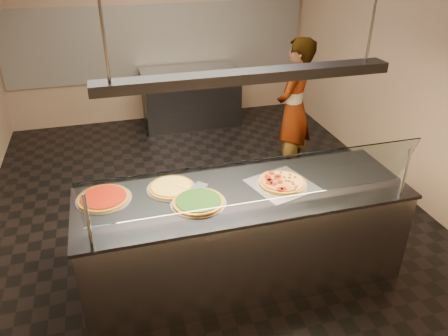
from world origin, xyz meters
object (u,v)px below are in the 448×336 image
object	(u,v)px
serving_counter	(243,235)
perforated_tray	(282,184)
sneeze_guard	(259,182)
pizza_tomato	(104,197)
half_pizza_sausage	(292,180)
pizza_spinach	(198,201)
half_pizza_pepperoni	(271,183)
heat_lamp_housing	(247,76)
pizza_cheese	(171,187)
worker	(294,109)
pizza_spatula	(190,186)
prep_table	(191,97)

from	to	relation	value
serving_counter	perforated_tray	bearing A→B (deg)	4.53
sneeze_guard	perforated_tray	bearing A→B (deg)	46.01
perforated_tray	pizza_tomato	distance (m)	1.54
half_pizza_sausage	pizza_spinach	distance (m)	0.88
sneeze_guard	half_pizza_pepperoni	bearing A→B (deg)	55.15
serving_counter	pizza_tomato	distance (m)	1.28
half_pizza_pepperoni	heat_lamp_housing	bearing A→B (deg)	-173.71
perforated_tray	pizza_cheese	xyz separation A→B (m)	(-0.95, 0.20, 0.01)
serving_counter	pizza_spinach	xyz separation A→B (m)	(-0.42, -0.06, 0.48)
serving_counter	heat_lamp_housing	world-z (taller)	heat_lamp_housing
pizza_tomato	heat_lamp_housing	xyz separation A→B (m)	(1.17, -0.21, 1.01)
sneeze_guard	half_pizza_pepperoni	size ratio (longest dim) A/B	5.77
perforated_tray	heat_lamp_housing	size ratio (longest dim) A/B	0.27
half_pizza_sausage	worker	distance (m)	1.91
sneeze_guard	worker	xyz separation A→B (m)	(1.24, 2.12, -0.32)
heat_lamp_housing	perforated_tray	bearing A→B (deg)	4.53
pizza_spinach	pizza_spatula	xyz separation A→B (m)	(-0.02, 0.23, 0.01)
pizza_spatula	heat_lamp_housing	bearing A→B (deg)	-21.11
serving_counter	worker	bearing A→B (deg)	54.96
serving_counter	prep_table	world-z (taller)	same
pizza_tomato	serving_counter	bearing A→B (deg)	-10.39
pizza_tomato	worker	distance (m)	2.87
half_pizza_pepperoni	pizza_spatula	bearing A→B (deg)	168.55
pizza_tomato	pizza_spatula	xyz separation A→B (m)	(0.73, -0.04, 0.01)
half_pizza_sausage	heat_lamp_housing	size ratio (longest dim) A/B	0.20
half_pizza_sausage	pizza_cheese	size ratio (longest dim) A/B	1.06
prep_table	serving_counter	bearing A→B (deg)	-94.80
pizza_tomato	worker	xyz separation A→B (m)	(2.41, 1.56, -0.04)
serving_counter	worker	xyz separation A→B (m)	(1.24, 1.77, 0.44)
heat_lamp_housing	prep_table	bearing A→B (deg)	85.20
half_pizza_pepperoni	worker	xyz separation A→B (m)	(0.99, 1.75, -0.06)
pizza_spinach	pizza_cheese	size ratio (longest dim) A/B	1.07
serving_counter	pizza_spatula	size ratio (longest dim) A/B	10.12
heat_lamp_housing	serving_counter	bearing A→B (deg)	93.58
worker	heat_lamp_housing	distance (m)	2.41
pizza_spatula	prep_table	xyz separation A→B (m)	(0.76, 3.62, -0.49)
pizza_spinach	pizza_cheese	bearing A→B (deg)	121.05
half_pizza_pepperoni	prep_table	size ratio (longest dim) A/B	0.29
perforated_tray	half_pizza_sausage	bearing A→B (deg)	-0.19
sneeze_guard	worker	bearing A→B (deg)	59.56
pizza_cheese	pizza_tomato	xyz separation A→B (m)	(-0.57, -0.02, 0.00)
pizza_cheese	prep_table	world-z (taller)	pizza_cheese
prep_table	worker	bearing A→B (deg)	-65.37
perforated_tray	pizza_cheese	distance (m)	0.97
pizza_cheese	prep_table	size ratio (longest dim) A/B	0.27
sneeze_guard	half_pizza_pepperoni	distance (m)	0.52
pizza_cheese	prep_table	xyz separation A→B (m)	(0.91, 3.56, -0.48)
pizza_tomato	pizza_spatula	size ratio (longest dim) A/B	1.62
half_pizza_pepperoni	half_pizza_sausage	size ratio (longest dim) A/B	1.00
half_pizza_pepperoni	prep_table	distance (m)	3.80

